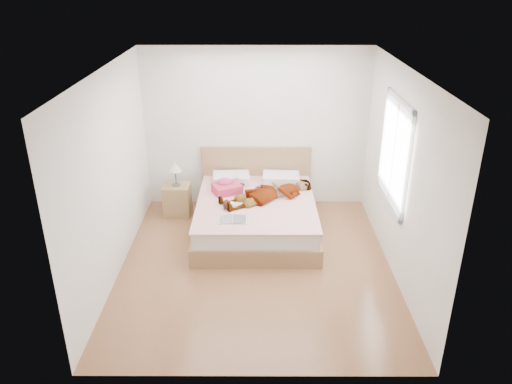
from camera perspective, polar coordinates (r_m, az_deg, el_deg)
ground at (r=6.79m, az=-0.02°, el=-8.36°), size 4.00×4.00×0.00m
woman at (r=7.46m, az=1.54°, el=0.17°), size 1.63×1.28×0.21m
hair at (r=7.91m, az=-2.67°, el=1.05°), size 0.40×0.49×0.07m
phone at (r=7.81m, az=-2.19°, el=1.81°), size 0.08×0.10×0.05m
room_shell at (r=6.63m, az=15.56°, el=4.33°), size 4.00×4.00×4.00m
bed at (r=7.55m, az=0.00°, el=-2.36°), size 1.80×2.08×1.00m
towel at (r=7.64m, az=-3.40°, el=0.58°), size 0.51×0.47×0.22m
magazine at (r=6.83m, az=-2.68°, el=-3.15°), size 0.40×0.27×0.02m
coffee_mug at (r=7.12m, az=-2.80°, el=-1.58°), size 0.13×0.11×0.10m
plush_toy at (r=7.14m, az=-3.30°, el=-1.45°), size 0.16×0.22×0.11m
nightstand at (r=8.09m, az=-8.99°, el=-0.62°), size 0.43×0.38×0.91m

